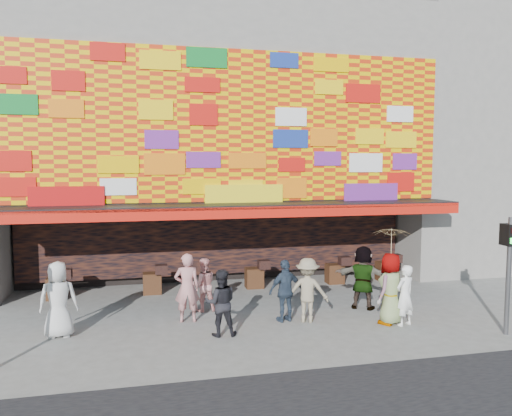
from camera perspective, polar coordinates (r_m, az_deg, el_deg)
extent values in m
plane|color=slate|center=(13.17, -0.02, -14.12)|extent=(90.00, 90.00, 0.00)
cube|color=gray|center=(20.43, -5.15, 11.16)|extent=(15.00, 8.00, 7.00)
cube|color=black|center=(21.49, -5.41, -2.50)|extent=(15.00, 6.00, 3.00)
cube|color=gray|center=(20.07, 17.38, -3.26)|extent=(0.40, 2.00, 3.00)
cube|color=black|center=(15.83, -2.78, 0.25)|extent=(15.20, 1.60, 0.12)
cube|color=red|center=(15.08, -2.25, -0.56)|extent=(15.20, 0.04, 0.35)
cube|color=#EBBA00|center=(16.37, -3.17, 9.35)|extent=(14.80, 0.08, 4.90)
cube|color=black|center=(18.40, -4.12, -3.62)|extent=(14.00, 0.25, 2.50)
cube|color=gray|center=(25.63, 25.38, 8.34)|extent=(11.00, 8.00, 12.00)
cylinder|color=#59595B|center=(14.20, 26.88, -6.98)|extent=(0.12, 0.12, 3.00)
cube|color=black|center=(14.03, 27.06, -2.78)|extent=(0.22, 0.18, 0.55)
imported|color=silver|center=(13.55, -21.66, -9.69)|extent=(0.96, 0.65, 1.92)
imported|color=tan|center=(13.95, -7.89, -9.00)|extent=(0.73, 0.51, 1.90)
imported|color=black|center=(12.80, -4.07, -10.74)|extent=(0.88, 0.71, 1.69)
imported|color=gray|center=(13.91, 5.91, -9.31)|extent=(1.30, 1.04, 1.76)
imported|color=#2C3A4D|center=(13.89, 3.40, -9.40)|extent=(1.08, 0.65, 1.72)
imported|color=gray|center=(15.36, 12.15, -7.74)|extent=(1.78, 1.47, 1.91)
imported|color=gray|center=(14.11, 15.13, -8.89)|extent=(1.13, 1.04, 1.93)
imported|color=white|center=(14.12, 16.65, -9.54)|extent=(0.70, 0.58, 1.64)
imported|color=pink|center=(14.90, -6.04, -8.72)|extent=(0.80, 0.65, 1.57)
imported|color=#DBBE8A|center=(13.88, 15.25, -4.09)|extent=(1.16, 1.18, 0.93)
cylinder|color=#4C3326|center=(14.05, 15.16, -7.77)|extent=(0.02, 0.02, 1.00)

